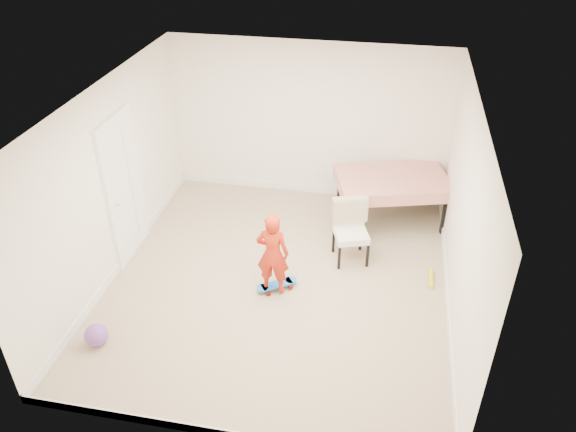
% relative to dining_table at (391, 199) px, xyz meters
% --- Properties ---
extents(ground, '(5.00, 5.00, 0.00)m').
position_rel_dining_table_xyz_m(ground, '(-1.42, -1.84, -0.39)').
color(ground, tan).
rests_on(ground, ground).
extents(ceiling, '(4.50, 5.00, 0.04)m').
position_rel_dining_table_xyz_m(ceiling, '(-1.42, -1.84, 2.19)').
color(ceiling, white).
rests_on(ceiling, wall_back).
extents(wall_back, '(4.50, 0.04, 2.60)m').
position_rel_dining_table_xyz_m(wall_back, '(-1.42, 0.64, 0.91)').
color(wall_back, white).
rests_on(wall_back, ground).
extents(wall_front, '(4.50, 0.04, 2.60)m').
position_rel_dining_table_xyz_m(wall_front, '(-1.42, -4.32, 0.91)').
color(wall_front, white).
rests_on(wall_front, ground).
extents(wall_left, '(0.04, 5.00, 2.60)m').
position_rel_dining_table_xyz_m(wall_left, '(-3.65, -1.84, 0.91)').
color(wall_left, white).
rests_on(wall_left, ground).
extents(wall_right, '(0.04, 5.00, 2.60)m').
position_rel_dining_table_xyz_m(wall_right, '(0.81, -1.84, 0.91)').
color(wall_right, white).
rests_on(wall_right, ground).
extents(door, '(0.11, 0.94, 2.11)m').
position_rel_dining_table_xyz_m(door, '(-3.64, -1.54, 0.63)').
color(door, white).
rests_on(door, ground).
extents(baseboard_back, '(4.50, 0.02, 0.12)m').
position_rel_dining_table_xyz_m(baseboard_back, '(-1.42, 0.65, -0.33)').
color(baseboard_back, white).
rests_on(baseboard_back, ground).
extents(baseboard_left, '(0.02, 5.00, 0.12)m').
position_rel_dining_table_xyz_m(baseboard_left, '(-3.66, -1.84, -0.33)').
color(baseboard_left, white).
rests_on(baseboard_left, ground).
extents(baseboard_right, '(0.02, 5.00, 0.12)m').
position_rel_dining_table_xyz_m(baseboard_right, '(0.82, -1.84, -0.33)').
color(baseboard_right, white).
rests_on(baseboard_right, ground).
extents(dining_table, '(1.88, 1.46, 0.78)m').
position_rel_dining_table_xyz_m(dining_table, '(0.00, 0.00, 0.00)').
color(dining_table, '#AD091D').
rests_on(dining_table, ground).
extents(dining_chair, '(0.66, 0.71, 0.92)m').
position_rel_dining_table_xyz_m(dining_chair, '(-0.51, -1.14, 0.07)').
color(dining_chair, white).
rests_on(dining_chair, ground).
extents(skateboard, '(0.59, 0.50, 0.09)m').
position_rel_dining_table_xyz_m(skateboard, '(-1.40, -1.99, -0.35)').
color(skateboard, blue).
rests_on(skateboard, ground).
extents(child, '(0.43, 0.28, 1.17)m').
position_rel_dining_table_xyz_m(child, '(-1.44, -2.05, 0.19)').
color(child, red).
rests_on(child, ground).
extents(balloon, '(0.28, 0.28, 0.28)m').
position_rel_dining_table_xyz_m(balloon, '(-3.29, -3.38, -0.25)').
color(balloon, purple).
rests_on(balloon, ground).
extents(foam_toy, '(0.06, 0.40, 0.06)m').
position_rel_dining_table_xyz_m(foam_toy, '(0.63, -1.42, -0.36)').
color(foam_toy, yellow).
rests_on(foam_toy, ground).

